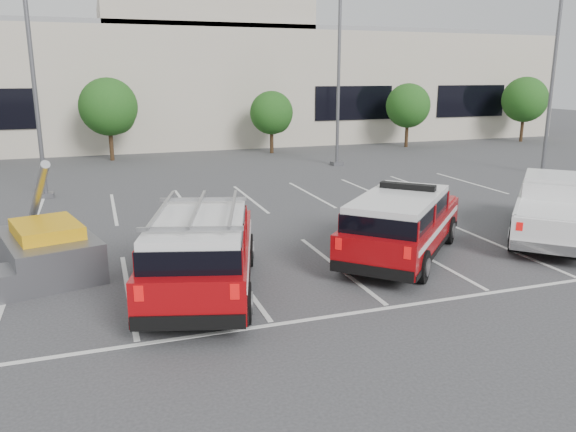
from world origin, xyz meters
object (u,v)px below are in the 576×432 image
object	(u,v)px
tree_mid_left	(110,109)
white_pickup	(554,214)
tree_right	(409,107)
light_pole_right	(553,71)
light_pole_mid	(339,71)
light_pole_left	(33,70)
fire_chief_suv	(401,229)
tree_mid_right	(273,114)
convention_building	(173,78)
ladder_suv	(202,258)
tree_far_right	(525,101)
utility_rig	(45,252)

from	to	relation	value
tree_mid_left	white_pickup	distance (m)	25.06
tree_right	light_pole_right	size ratio (longest dim) A/B	0.43
tree_mid_left	light_pole_mid	size ratio (longest dim) A/B	0.47
tree_mid_left	light_pole_left	distance (m)	10.73
tree_right	light_pole_left	size ratio (longest dim) A/B	0.43
fire_chief_suv	light_pole_right	bearing A→B (deg)	79.34
tree_mid_right	light_pole_left	bearing A→B (deg)	-142.50
convention_building	light_pole_left	bearing A→B (deg)	-112.39
tree_right	light_pole_left	world-z (taller)	light_pole_left
light_pole_mid	light_pole_right	world-z (taller)	same
light_pole_left	ladder_suv	size ratio (longest dim) A/B	1.71
tree_far_right	light_pole_mid	xyz separation A→B (m)	(-18.09, -6.05, 2.14)
light_pole_left	white_pickup	xyz separation A→B (m)	(15.58, -11.56, -4.42)
light_pole_mid	tree_mid_right	bearing A→B (deg)	107.52
white_pickup	light_pole_right	bearing A→B (deg)	92.46
tree_mid_right	fire_chief_suv	bearing A→B (deg)	-98.02
tree_mid_left	utility_rig	xyz separation A→B (m)	(-2.39, -20.12, -2.44)
tree_far_right	light_pole_left	world-z (taller)	light_pole_left
tree_far_right	light_pole_left	distance (m)	34.65
tree_mid_right	utility_rig	bearing A→B (deg)	-121.64
convention_building	tree_far_right	xyz separation A→B (m)	(24.91, -9.82, -1.68)
tree_right	fire_chief_suv	world-z (taller)	tree_right
white_pickup	tree_right	bearing A→B (deg)	114.67
tree_right	light_pole_left	xyz separation A→B (m)	(-23.09, -10.05, 2.41)
tree_mid_left	tree_right	size ratio (longest dim) A/B	1.10
ladder_suv	fire_chief_suv	bearing A→B (deg)	24.65
light_pole_mid	light_pole_right	distance (m)	10.82
white_pickup	utility_rig	bearing A→B (deg)	-141.85
tree_far_right	utility_rig	distance (m)	38.21
tree_mid_right	fire_chief_suv	xyz separation A→B (m)	(-3.08, -21.83, -1.67)
tree_mid_right	utility_rig	distance (m)	23.71
convention_building	light_pole_left	distance (m)	21.49
ladder_suv	utility_rig	distance (m)	4.42
light_pole_left	ladder_suv	world-z (taller)	light_pole_left
tree_far_right	ladder_suv	bearing A→B (deg)	-141.77
tree_mid_left	utility_rig	distance (m)	20.41
tree_mid_right	white_pickup	distance (m)	21.81
light_pole_mid	convention_building	bearing A→B (deg)	113.26
light_pole_left	utility_rig	bearing A→B (deg)	-86.04
tree_right	light_pole_right	xyz separation A→B (m)	(0.91, -12.05, 2.41)
tree_right	white_pickup	distance (m)	22.96
tree_mid_left	utility_rig	size ratio (longest dim) A/B	1.21
tree_far_right	utility_rig	bearing A→B (deg)	-148.16
tree_mid_right	fire_chief_suv	distance (m)	22.11
tree_right	tree_far_right	size ratio (longest dim) A/B	0.91
light_pole_right	light_pole_mid	bearing A→B (deg)	146.31
tree_right	light_pole_mid	world-z (taller)	light_pole_mid
light_pole_left	light_pole_right	xyz separation A→B (m)	(24.00, -2.00, 0.00)
white_pickup	tree_mid_right	bearing A→B (deg)	140.41
light_pole_right	ladder_suv	xyz separation A→B (m)	(-19.74, -10.67, -4.30)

